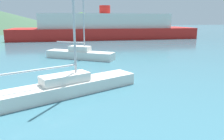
% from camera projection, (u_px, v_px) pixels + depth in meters
% --- Properties ---
extents(sailboat_inner, '(8.57, 4.02, 9.64)m').
position_uv_depth(sailboat_inner, '(66.00, 86.00, 11.63)').
color(sailboat_inner, white).
rests_on(sailboat_inner, ground_plane).
extents(sailboat_middle, '(6.42, 5.66, 9.92)m').
position_uv_depth(sailboat_middle, '(80.00, 53.00, 22.12)').
color(sailboat_middle, white).
rests_on(sailboat_middle, ground_plane).
extents(ferry_distant, '(37.10, 13.29, 6.51)m').
position_uv_depth(ferry_distant, '(105.00, 28.00, 44.40)').
color(ferry_distant, red).
rests_on(ferry_distant, ground_plane).
extents(hill_central, '(42.76, 42.76, 6.41)m').
position_uv_depth(hill_central, '(82.00, 21.00, 83.63)').
color(hill_central, '#3D6038').
rests_on(hill_central, ground_plane).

